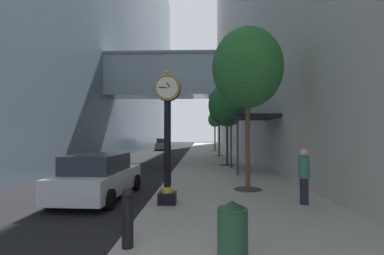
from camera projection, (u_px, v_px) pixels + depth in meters
name	position (u px, v px, depth m)	size (l,w,h in m)	color
ground_plane	(185.00, 156.00, 29.02)	(110.00, 110.00, 0.00)	black
sidewalk_right	(212.00, 154.00, 31.92)	(5.98, 80.00, 0.14)	#9E998E
building_block_left	(95.00, 3.00, 32.79)	(21.86, 80.00, 36.21)	slate
street_clock	(167.00, 130.00, 8.68)	(0.84, 0.55, 4.23)	black
bollard_nearest	(128.00, 216.00, 5.29)	(0.23, 0.23, 1.15)	black
bollard_third	(169.00, 171.00, 11.96)	(0.23, 0.23, 1.15)	black
street_tree_near	(247.00, 68.00, 10.97)	(2.81, 2.81, 6.48)	#333335
street_tree_mid_near	(227.00, 105.00, 19.54)	(2.66, 2.66, 5.80)	#333335
street_tree_mid_far	(219.00, 112.00, 28.13)	(1.96, 1.96, 5.61)	#333335
street_tree_far	(215.00, 120.00, 36.70)	(1.82, 1.82, 5.27)	#333335
trash_bin	(232.00, 231.00, 4.67)	(0.53, 0.53, 1.05)	#234C33
pedestrian_walking	(304.00, 174.00, 8.57)	(0.43, 0.43, 1.74)	#23232D
storefront_awning	(252.00, 118.00, 16.23)	(2.40, 3.60, 3.30)	black
car_white_near	(99.00, 177.00, 9.95)	(2.23, 4.52, 1.60)	silver
car_grey_mid	(163.00, 144.00, 40.79)	(2.22, 4.60, 1.74)	slate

